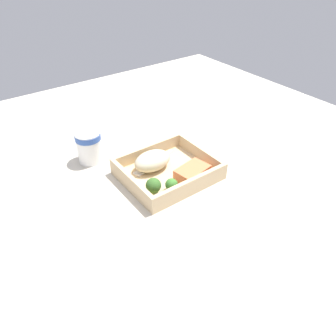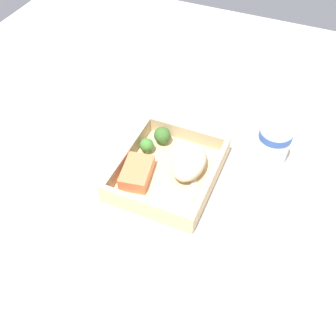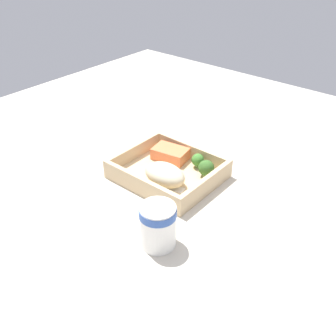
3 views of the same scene
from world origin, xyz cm
name	(u,v)px [view 1 (image 1 of 3)]	position (x,y,z in cm)	size (l,w,h in cm)	color
ground_plane	(168,179)	(0.00, 0.00, -1.00)	(160.00, 160.00, 2.00)	beige
takeout_tray	(168,174)	(0.00, 0.00, 0.60)	(24.61, 21.03, 1.20)	#CEB184
tray_rim	(168,167)	(0.00, 0.00, 3.07)	(24.61, 21.03, 3.74)	#CEB184
salmon_fillet	(192,173)	(-3.94, 5.70, 2.76)	(9.01, 5.91, 3.12)	#F27A4A
mashed_potatoes	(152,161)	(2.41, -4.08, 3.81)	(10.81, 7.21, 5.22)	beige
broccoli_floret_1	(153,186)	(8.16, 4.94, 3.58)	(3.97, 3.97, 4.45)	#83A55B
broccoli_floret_2	(172,185)	(4.04, 7.05, 3.27)	(3.27, 3.27, 3.79)	#779F55
fork	(152,164)	(1.41, -5.73, 1.42)	(15.69, 5.69, 0.44)	silver
paper_cup	(89,145)	(13.93, -19.77, 5.26)	(7.38, 7.38, 9.42)	white
receipt_slip	(233,222)	(-1.60, 23.63, 0.12)	(9.25, 11.56, 0.24)	white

